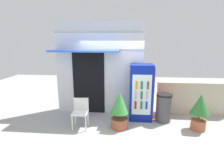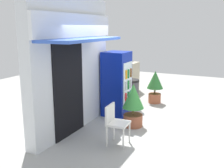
# 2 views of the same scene
# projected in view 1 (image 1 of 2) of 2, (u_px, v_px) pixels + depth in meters

# --- Properties ---
(ground) EXTENTS (16.00, 16.00, 0.00)m
(ground) POSITION_uv_depth(u_px,v_px,m) (114.00, 130.00, 5.21)
(ground) COLOR #A3A39E
(storefront_building) EXTENTS (2.99, 1.09, 3.14)m
(storefront_building) POSITION_uv_depth(u_px,v_px,m) (99.00, 67.00, 6.21)
(storefront_building) COLOR silver
(storefront_building) RESTS_ON ground
(drink_cooler) EXTENTS (0.74, 0.71, 1.79)m
(drink_cooler) POSITION_uv_depth(u_px,v_px,m) (141.00, 92.00, 5.77)
(drink_cooler) COLOR navy
(drink_cooler) RESTS_ON ground
(plastic_chair) EXTENTS (0.46, 0.45, 0.86)m
(plastic_chair) POSITION_uv_depth(u_px,v_px,m) (81.00, 110.00, 5.26)
(plastic_chair) COLOR silver
(plastic_chair) RESTS_ON ground
(potted_plant_near_shop) EXTENTS (0.53, 0.53, 1.09)m
(potted_plant_near_shop) POSITION_uv_depth(u_px,v_px,m) (120.00, 109.00, 5.17)
(potted_plant_near_shop) COLOR #995138
(potted_plant_near_shop) RESTS_ON ground
(potted_plant_curbside) EXTENTS (0.52, 0.52, 1.06)m
(potted_plant_curbside) POSITION_uv_depth(u_px,v_px,m) (200.00, 109.00, 5.07)
(potted_plant_curbside) COLOR #AD5B3D
(potted_plant_curbside) RESTS_ON ground
(trash_bin) EXTENTS (0.48, 0.48, 0.90)m
(trash_bin) POSITION_uv_depth(u_px,v_px,m) (164.00, 108.00, 5.66)
(trash_bin) COLOR #47474C
(trash_bin) RESTS_ON ground
(stone_boundary_wall) EXTENTS (2.48, 0.21, 1.13)m
(stone_boundary_wall) POSITION_uv_depth(u_px,v_px,m) (194.00, 99.00, 6.20)
(stone_boundary_wall) COLOR #B7AD93
(stone_boundary_wall) RESTS_ON ground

